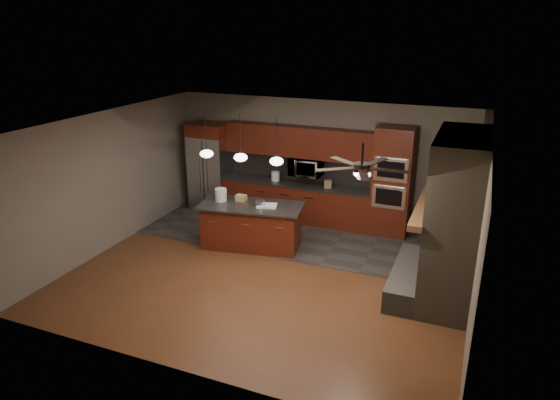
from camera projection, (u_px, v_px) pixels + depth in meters
The scene contains 22 objects.
ground at pixel (270, 273), 9.32m from camera, with size 7.00×7.00×0.00m, color brown.
ceiling at pixel (269, 124), 8.37m from camera, with size 7.00×6.00×0.02m, color white.
back_wall at pixel (321, 161), 11.46m from camera, with size 7.00×0.02×2.80m, color #6F6558.
right_wall at pixel (480, 232), 7.60m from camera, with size 0.02×6.00×2.80m, color #6F6558.
left_wall at pixel (111, 180), 10.09m from camera, with size 0.02×6.00×2.80m, color #6F6558.
slate_tile_patch at pixel (302, 236), 10.88m from camera, with size 7.00×2.40×0.01m, color #373431.
fireplace_column at pixel (449, 224), 8.15m from camera, with size 1.30×2.10×2.80m.
back_cabinetry at pixel (298, 183), 11.58m from camera, with size 3.59×0.64×2.20m.
oven_tower at pixel (392, 182), 10.66m from camera, with size 0.80×0.63×2.38m.
microwave at pixel (306, 167), 11.37m from camera, with size 0.73×0.41×0.50m, color silver.
refrigerator at pixel (211, 167), 12.20m from camera, with size 0.92×0.75×2.15m.
kitchen_island at pixel (251, 226), 10.26m from camera, with size 2.22×1.28×0.92m.
white_bucket at pixel (221, 195), 10.30m from camera, with size 0.24×0.24×0.26m, color silver.
paint_can at pixel (260, 204), 9.99m from camera, with size 0.18×0.18×0.12m, color #BCBCC1.
paint_tray at pixel (267, 206), 10.01m from camera, with size 0.39×0.28×0.04m, color white.
cardboard_box at pixel (241, 198), 10.30m from camera, with size 0.21×0.15×0.13m, color #A58955.
counter_bucket at pixel (275, 176), 11.69m from camera, with size 0.19×0.19×0.22m, color white.
counter_box at pixel (328, 184), 11.19m from camera, with size 0.16×0.12×0.17m, color olive.
pendant_left at pixel (207, 154), 9.85m from camera, with size 0.26×0.26×0.92m.
pendant_center at pixel (241, 157), 9.59m from camera, with size 0.26×0.26×0.92m.
pendant_right at pixel (277, 161), 9.32m from camera, with size 0.26×0.26×0.92m.
ceiling_fan at pixel (362, 167), 7.15m from camera, with size 1.27×1.33×0.41m.
Camera 1 is at (3.32, -7.62, 4.42)m, focal length 32.00 mm.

